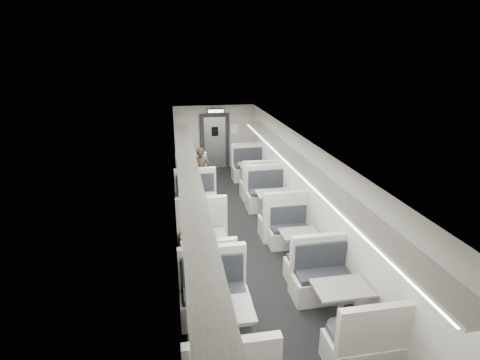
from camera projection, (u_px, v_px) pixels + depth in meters
name	position (u px, v px, depth m)	size (l,w,h in m)	color
room	(244.00, 195.00, 8.62)	(3.24, 12.24, 2.64)	black
booth_left_a	(194.00, 184.00, 11.72)	(1.03, 2.08, 1.11)	white
booth_left_b	(199.00, 212.00, 9.61)	(1.15, 2.34, 1.25)	white
booth_left_c	(206.00, 249.00, 7.89)	(1.02, 2.08, 1.11)	white
booth_left_d	(221.00, 332.00, 5.52)	(1.16, 2.35, 1.26)	white
booth_right_a	(254.00, 176.00, 12.32)	(1.15, 2.34, 1.25)	white
booth_right_b	(275.00, 207.00, 9.90)	(1.16, 2.36, 1.26)	white
booth_right_c	(299.00, 246.00, 8.06)	(0.97, 1.97, 1.05)	white
booth_right_d	(340.00, 306.00, 6.12)	(1.09, 2.20, 1.18)	white
passenger	(201.00, 172.00, 11.60)	(0.56, 0.36, 1.52)	black
window_a	(176.00, 153.00, 11.48)	(0.02, 1.18, 0.84)	black
window_b	(177.00, 176.00, 9.43)	(0.02, 1.18, 0.84)	black
window_c	(180.00, 211.00, 7.39)	(0.02, 1.18, 0.84)	black
window_d	(184.00, 273.00, 5.35)	(0.02, 1.18, 0.84)	black
luggage_rack_left	(189.00, 172.00, 7.89)	(0.46, 10.40, 0.09)	white
luggage_rack_right	(302.00, 166.00, 8.31)	(0.46, 10.40, 0.09)	white
vestibule_door	(215.00, 142.00, 14.18)	(1.10, 0.13, 2.10)	black
exit_sign	(216.00, 111.00, 13.31)	(0.62, 0.12, 0.16)	black
wall_notice	(234.00, 129.00, 14.14)	(0.32, 0.02, 0.40)	white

